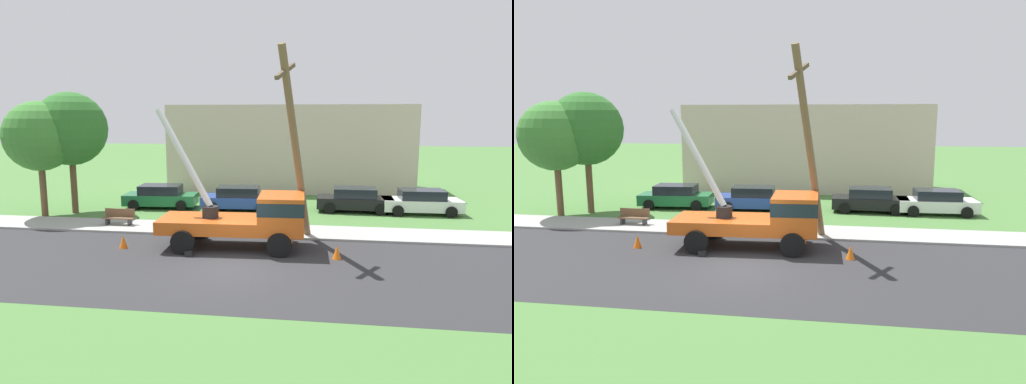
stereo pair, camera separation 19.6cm
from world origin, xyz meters
TOP-DOWN VIEW (x-y plane):
  - ground_plane at (0.00, 12.00)m, footprint 120.00×120.00m
  - road_asphalt at (0.00, 0.00)m, footprint 80.00×8.49m
  - sidewalk_strip at (0.00, 5.53)m, footprint 80.00×2.56m
  - utility_truck at (0.29, 2.70)m, footprint 6.85×3.21m
  - leaning_utility_pole at (2.09, 3.43)m, footprint 1.49×3.73m
  - traffic_cone_ahead at (3.90, 1.58)m, footprint 0.36×0.36m
  - traffic_cone_behind at (-5.18, 1.86)m, footprint 0.36×0.36m
  - traffic_cone_curbside at (1.83, 3.66)m, footprint 0.36×0.36m
  - parked_sedan_green at (-6.56, 10.55)m, footprint 4.53×2.25m
  - parked_sedan_blue at (-1.69, 10.55)m, footprint 4.50×2.19m
  - parked_sedan_black at (5.22, 11.09)m, footprint 4.44×2.09m
  - parked_sedan_white at (9.00, 10.95)m, footprint 4.45×2.10m
  - park_bench at (-7.05, 5.59)m, footprint 1.60×0.45m
  - roadside_tree_near at (-11.04, 8.41)m, footprint 4.18×4.18m
  - roadside_tree_far at (-12.28, 7.32)m, footprint 3.86×3.86m
  - lowrise_building_backdrop at (0.83, 19.44)m, footprint 18.00×6.00m

SIDE VIEW (x-z plane):
  - ground_plane at x=0.00m, z-range 0.00..0.00m
  - road_asphalt at x=0.00m, z-range 0.00..0.01m
  - sidewalk_strip at x=0.00m, z-range 0.00..0.10m
  - traffic_cone_ahead at x=3.90m, z-range 0.00..0.56m
  - traffic_cone_behind at x=-5.18m, z-range 0.00..0.56m
  - traffic_cone_curbside at x=1.83m, z-range 0.00..0.56m
  - park_bench at x=-7.05m, z-range 0.01..0.91m
  - parked_sedan_green at x=-6.56m, z-range 0.00..1.42m
  - parked_sedan_blue at x=-1.69m, z-range 0.00..1.42m
  - parked_sedan_black at x=5.22m, z-range 0.00..1.42m
  - parked_sedan_white at x=9.00m, z-range 0.00..1.42m
  - utility_truck at x=0.29m, z-range -1.58..4.40m
  - lowrise_building_backdrop at x=0.83m, z-range 0.00..6.40m
  - leaning_utility_pole at x=2.09m, z-range 0.09..8.61m
  - roadside_tree_far at x=-12.28m, z-range 1.27..7.72m
  - roadside_tree_near at x=-11.04m, z-range 1.38..8.36m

